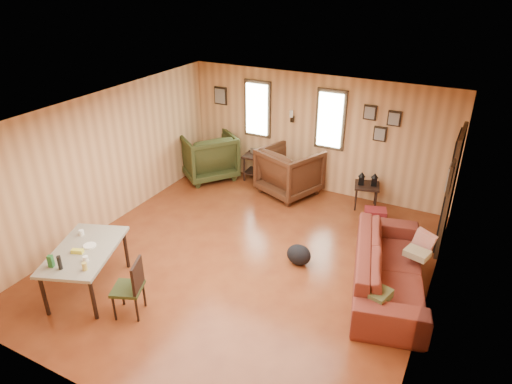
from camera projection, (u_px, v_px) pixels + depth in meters
room at (262, 188)px, 6.94m from camera, size 5.54×6.04×2.44m
sofa at (390, 261)px, 6.51m from camera, size 1.28×2.54×0.95m
recliner_brown at (290, 169)px, 9.25m from camera, size 1.34×1.30×1.08m
recliner_green at (208, 153)px, 9.97m from camera, size 1.46×1.47×1.11m
end_table at (258, 162)px, 9.92m from camera, size 0.59×0.54×0.71m
side_table at (367, 184)px, 8.72m from camera, size 0.56×0.56×0.74m
cooler at (375, 216)px, 8.34m from camera, size 0.45×0.38×0.27m
backpack at (299, 255)px, 7.18m from camera, size 0.45×0.37×0.34m
sofa_pillows at (399, 268)px, 6.31m from camera, size 0.80×1.74×0.35m
dining_table at (84, 254)px, 6.40m from camera, size 1.24×1.55×0.89m
dining_chair at (132, 285)px, 6.02m from camera, size 0.50×0.50×0.84m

